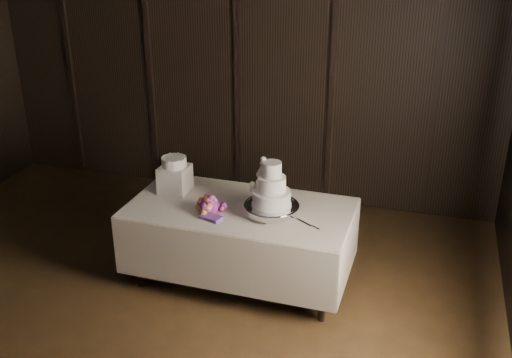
{
  "coord_description": "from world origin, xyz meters",
  "views": [
    {
      "loc": [
        2.18,
        -2.92,
        3.12
      ],
      "look_at": [
        0.8,
        1.59,
        1.05
      ],
      "focal_mm": 42.0,
      "sensor_mm": 36.0,
      "label": 1
    }
  ],
  "objects_px": {
    "cake_stand": "(271,209)",
    "wedding_cake": "(268,189)",
    "box_pedestal": "(175,179)",
    "display_table": "(240,241)",
    "bouquet": "(210,205)",
    "small_cake": "(174,162)"
  },
  "relations": [
    {
      "from": "display_table",
      "to": "cake_stand",
      "type": "relative_size",
      "value": 4.14
    },
    {
      "from": "small_cake",
      "to": "display_table",
      "type": "bearing_deg",
      "value": -11.66
    },
    {
      "from": "cake_stand",
      "to": "wedding_cake",
      "type": "relative_size",
      "value": 1.23
    },
    {
      "from": "display_table",
      "to": "wedding_cake",
      "type": "relative_size",
      "value": 5.08
    },
    {
      "from": "cake_stand",
      "to": "box_pedestal",
      "type": "height_order",
      "value": "box_pedestal"
    },
    {
      "from": "cake_stand",
      "to": "bouquet",
      "type": "relative_size",
      "value": 1.2
    },
    {
      "from": "cake_stand",
      "to": "small_cake",
      "type": "relative_size",
      "value": 2.11
    },
    {
      "from": "display_table",
      "to": "bouquet",
      "type": "distance_m",
      "value": 0.49
    },
    {
      "from": "display_table",
      "to": "bouquet",
      "type": "bearing_deg",
      "value": -139.7
    },
    {
      "from": "display_table",
      "to": "box_pedestal",
      "type": "bearing_deg",
      "value": 169.12
    },
    {
      "from": "wedding_cake",
      "to": "box_pedestal",
      "type": "distance_m",
      "value": 0.99
    },
    {
      "from": "cake_stand",
      "to": "small_cake",
      "type": "distance_m",
      "value": 1.04
    },
    {
      "from": "small_cake",
      "to": "cake_stand",
      "type": "bearing_deg",
      "value": -11.16
    },
    {
      "from": "bouquet",
      "to": "box_pedestal",
      "type": "bearing_deg",
      "value": 146.28
    },
    {
      "from": "box_pedestal",
      "to": "cake_stand",
      "type": "bearing_deg",
      "value": -11.16
    },
    {
      "from": "box_pedestal",
      "to": "display_table",
      "type": "bearing_deg",
      "value": -11.66
    },
    {
      "from": "display_table",
      "to": "small_cake",
      "type": "distance_m",
      "value": 0.94
    },
    {
      "from": "cake_stand",
      "to": "box_pedestal",
      "type": "xyz_separation_m",
      "value": [
        -0.99,
        0.19,
        0.08
      ]
    },
    {
      "from": "display_table",
      "to": "box_pedestal",
      "type": "xyz_separation_m",
      "value": [
        -0.68,
        0.14,
        0.47
      ]
    },
    {
      "from": "wedding_cake",
      "to": "small_cake",
      "type": "xyz_separation_m",
      "value": [
        -0.96,
        0.21,
        0.05
      ]
    },
    {
      "from": "bouquet",
      "to": "box_pedestal",
      "type": "height_order",
      "value": "box_pedestal"
    },
    {
      "from": "display_table",
      "to": "small_cake",
      "type": "relative_size",
      "value": 8.75
    }
  ]
}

